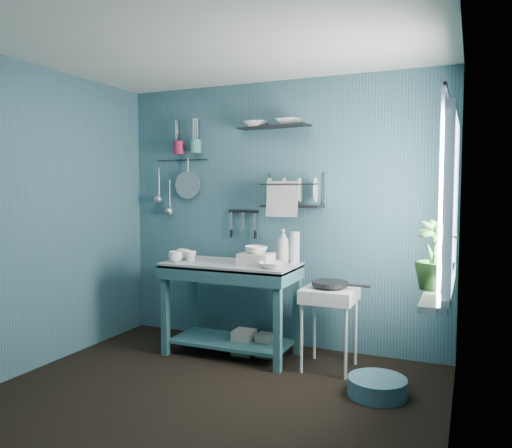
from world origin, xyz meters
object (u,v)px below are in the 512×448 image
at_px(mug_left, 175,257).
at_px(storage_tin_small, 266,345).
at_px(floor_basin, 377,387).
at_px(work_counter, 231,309).
at_px(mug_right, 183,254).
at_px(hotplate_stand, 329,328).
at_px(colander, 188,185).
at_px(utensil_cup_teal, 196,146).
at_px(soap_bottle, 283,246).
at_px(dish_rack, 292,190).
at_px(storage_tin_large, 244,342).
at_px(wash_tub, 256,259).
at_px(water_bottle, 295,247).
at_px(potted_plant, 435,255).
at_px(utensil_cup_magenta, 179,148).
at_px(frying_pan, 330,284).
at_px(mug_mid, 191,256).

xyz_separation_m(mug_left, storage_tin_small, (0.78, 0.24, -0.78)).
distance_m(storage_tin_small, floor_basin, 1.16).
relative_size(work_counter, mug_right, 9.58).
bearing_deg(hotplate_stand, colander, 176.49).
relative_size(utensil_cup_teal, storage_tin_small, 0.65).
xyz_separation_m(soap_bottle, storage_tin_small, (-0.12, -0.12, -0.88)).
xyz_separation_m(work_counter, hotplate_stand, (0.90, 0.01, -0.08)).
distance_m(mug_right, dish_rack, 1.18).
xyz_separation_m(mug_right, colander, (-0.20, 0.43, 0.65)).
xyz_separation_m(mug_right, storage_tin_large, (0.60, 0.05, -0.77)).
height_order(storage_tin_small, floor_basin, storage_tin_small).
relative_size(mug_left, dish_rack, 0.22).
relative_size(wash_tub, utensil_cup_teal, 2.15).
bearing_deg(dish_rack, water_bottle, -57.57).
bearing_deg(potted_plant, dish_rack, 145.97).
distance_m(soap_bottle, utensil_cup_magenta, 1.53).
relative_size(frying_pan, storage_tin_large, 1.36).
height_order(mug_right, storage_tin_small, mug_right).
bearing_deg(work_counter, soap_bottle, 14.02).
height_order(mug_left, floor_basin, mug_left).
xyz_separation_m(mug_left, mug_mid, (0.10, 0.10, -0.00)).
height_order(utensil_cup_magenta, storage_tin_small, utensil_cup_magenta).
relative_size(wash_tub, potted_plant, 0.61).
distance_m(utensil_cup_teal, colander, 0.40).
bearing_deg(frying_pan, potted_plant, -32.25).
distance_m(work_counter, storage_tin_small, 0.44).
relative_size(mug_mid, colander, 0.36).
bearing_deg(wash_tub, utensil_cup_magenta, 158.02).
xyz_separation_m(mug_left, utensil_cup_magenta, (-0.30, 0.56, 1.02)).
height_order(mug_mid, storage_tin_large, mug_mid).
relative_size(work_counter, utensil_cup_magenta, 9.06).
height_order(potted_plant, storage_tin_small, potted_plant).
xyz_separation_m(mug_right, utensil_cup_magenta, (-0.28, 0.40, 1.02)).
bearing_deg(dish_rack, mug_right, -156.17).
xyz_separation_m(utensil_cup_teal, storage_tin_large, (0.69, -0.35, -1.80)).
relative_size(water_bottle, floor_basin, 0.66).
distance_m(utensil_cup_magenta, floor_basin, 2.93).
height_order(frying_pan, floor_basin, frying_pan).
relative_size(mug_mid, frying_pan, 0.33).
bearing_deg(storage_tin_large, frying_pan, -3.21).
bearing_deg(wash_tub, mug_mid, -176.37).
height_order(mug_left, utensil_cup_teal, utensil_cup_teal).
relative_size(mug_right, utensil_cup_teal, 0.95).
bearing_deg(wash_tub, storage_tin_large, 154.98).
bearing_deg(hotplate_stand, mug_left, -161.97).
bearing_deg(floor_basin, potted_plant, -19.95).
distance_m(soap_bottle, storage_tin_large, 0.94).
xyz_separation_m(work_counter, mug_mid, (-0.38, -0.06, 0.46)).
distance_m(mug_mid, wash_tub, 0.63).
distance_m(mug_left, soap_bottle, 0.97).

